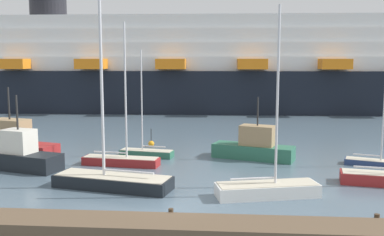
% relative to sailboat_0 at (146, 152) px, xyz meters
% --- Properties ---
extents(ground_plane, '(600.00, 600.00, 0.00)m').
position_rel_sailboat_0_xyz_m(ground_plane, '(3.80, -11.94, -0.40)').
color(ground_plane, slate).
extents(dock_pier, '(23.37, 2.35, 0.82)m').
position_rel_sailboat_0_xyz_m(dock_pier, '(3.80, -15.65, -0.06)').
color(dock_pier, brown).
rests_on(dock_pier, ground_plane).
extents(sailboat_0, '(4.43, 1.90, 8.45)m').
position_rel_sailboat_0_xyz_m(sailboat_0, '(0.00, 0.00, 0.00)').
color(sailboat_0, '#2D6B51').
rests_on(sailboat_0, ground_plane).
extents(sailboat_1, '(4.43, 2.52, 7.33)m').
position_rel_sailboat_0_xyz_m(sailboat_1, '(17.26, -1.77, -0.06)').
color(sailboat_1, navy).
rests_on(sailboat_1, ground_plane).
extents(sailboat_2, '(7.48, 3.56, 11.25)m').
position_rel_sailboat_0_xyz_m(sailboat_2, '(-0.47, -8.75, 0.14)').
color(sailboat_2, black).
rests_on(sailboat_2, ground_plane).
extents(sailboat_3, '(6.05, 3.00, 10.68)m').
position_rel_sailboat_0_xyz_m(sailboat_3, '(8.70, -9.69, 0.12)').
color(sailboat_3, white).
rests_on(sailboat_3, ground_plane).
extents(sailboat_5, '(5.78, 2.02, 10.34)m').
position_rel_sailboat_0_xyz_m(sailboat_5, '(-1.33, -3.01, 0.11)').
color(sailboat_5, maroon).
rests_on(sailboat_5, ground_plane).
extents(fishing_boat_0, '(7.20, 3.88, 5.26)m').
position_rel_sailboat_0_xyz_m(fishing_boat_0, '(-8.50, -4.59, 0.55)').
color(fishing_boat_0, black).
rests_on(fishing_boat_0, ground_plane).
extents(fishing_boat_1, '(6.57, 3.86, 4.85)m').
position_rel_sailboat_0_xyz_m(fishing_boat_1, '(8.55, -0.07, 0.56)').
color(fishing_boat_1, '#2D6B51').
rests_on(fishing_boat_1, ground_plane).
extents(fishing_boat_2, '(7.79, 4.20, 5.48)m').
position_rel_sailboat_0_xyz_m(fishing_boat_2, '(-11.13, 0.22, 0.64)').
color(fishing_boat_2, maroon).
rests_on(fishing_boat_2, ground_plane).
extents(channel_buoy_0, '(0.54, 0.54, 1.64)m').
position_rel_sailboat_0_xyz_m(channel_buoy_0, '(-0.31, 4.05, -0.11)').
color(channel_buoy_0, orange).
rests_on(channel_buoy_0, ground_plane).
extents(cruise_ship, '(111.51, 19.60, 19.68)m').
position_rel_sailboat_0_xyz_m(cruise_ship, '(-1.68, 34.59, 5.91)').
color(cruise_ship, black).
rests_on(cruise_ship, ground_plane).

